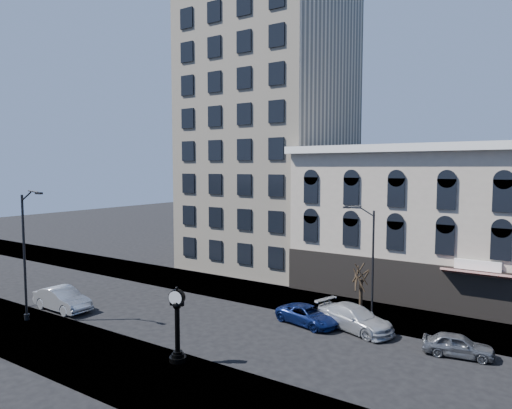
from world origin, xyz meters
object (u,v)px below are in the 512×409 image
Objects in this scene: street_clock at (177,328)px; street_lamp_near at (29,221)px; car_near_a at (65,299)px; car_near_b at (62,299)px.

street_lamp_near reaches higher than street_clock.
street_clock is 13.84m from street_lamp_near.
street_clock is 0.97× the size of car_near_a.
car_near_a is 0.83× the size of car_near_b.
street_lamp_near is 6.93m from car_near_b.
car_near_b is at bearing 152.97° from street_clock.
street_lamp_near is 2.16× the size of car_near_a.
car_near_a is at bearing 24.74° from car_near_b.
street_clock is at bearing -106.75° from car_near_a.
car_near_a is 0.40m from car_near_b.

